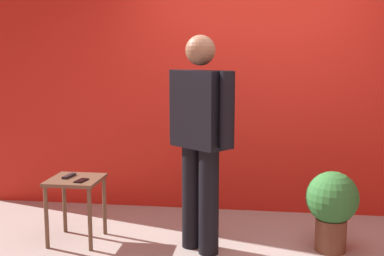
{
  "coord_description": "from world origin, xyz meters",
  "views": [
    {
      "loc": [
        0.03,
        -3.48,
        1.63
      ],
      "look_at": [
        -0.52,
        0.55,
        1.03
      ],
      "focal_mm": 44.39,
      "sensor_mm": 36.0,
      "label": 1
    }
  ],
  "objects_px": {
    "standing_person": "(200,133)",
    "potted_plant": "(332,204)",
    "side_table": "(76,190)",
    "cell_phone": "(81,181)",
    "tv_remote": "(69,176)"
  },
  "relations": [
    {
      "from": "cell_phone",
      "to": "side_table",
      "type": "bearing_deg",
      "value": 145.23
    },
    {
      "from": "cell_phone",
      "to": "standing_person",
      "type": "bearing_deg",
      "value": 12.28
    },
    {
      "from": "side_table",
      "to": "cell_phone",
      "type": "relative_size",
      "value": 4.01
    },
    {
      "from": "side_table",
      "to": "potted_plant",
      "type": "height_order",
      "value": "potted_plant"
    },
    {
      "from": "standing_person",
      "to": "potted_plant",
      "type": "xyz_separation_m",
      "value": [
        1.1,
        0.13,
        -0.61
      ]
    },
    {
      "from": "cell_phone",
      "to": "tv_remote",
      "type": "xyz_separation_m",
      "value": [
        -0.16,
        0.12,
        0.01
      ]
    },
    {
      "from": "side_table",
      "to": "cell_phone",
      "type": "height_order",
      "value": "cell_phone"
    },
    {
      "from": "cell_phone",
      "to": "tv_remote",
      "type": "relative_size",
      "value": 0.85
    },
    {
      "from": "potted_plant",
      "to": "standing_person",
      "type": "bearing_deg",
      "value": -173.11
    },
    {
      "from": "tv_remote",
      "to": "potted_plant",
      "type": "height_order",
      "value": "potted_plant"
    },
    {
      "from": "side_table",
      "to": "tv_remote",
      "type": "relative_size",
      "value": 3.4
    },
    {
      "from": "standing_person",
      "to": "cell_phone",
      "type": "distance_m",
      "value": 1.12
    },
    {
      "from": "tv_remote",
      "to": "side_table",
      "type": "bearing_deg",
      "value": -14.07
    },
    {
      "from": "potted_plant",
      "to": "tv_remote",
      "type": "bearing_deg",
      "value": -178.61
    },
    {
      "from": "standing_person",
      "to": "tv_remote",
      "type": "distance_m",
      "value": 1.26
    }
  ]
}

